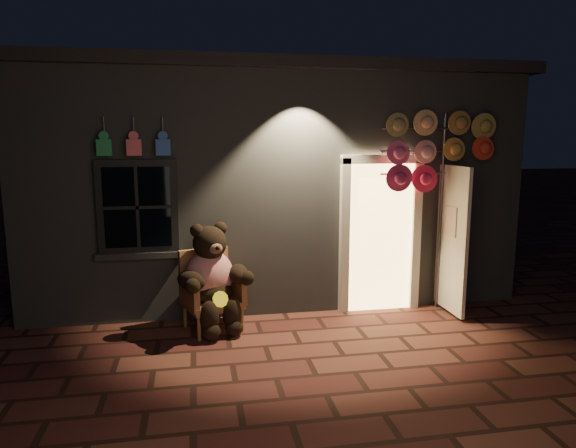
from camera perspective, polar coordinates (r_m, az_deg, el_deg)
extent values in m
plane|color=brown|center=(5.89, 2.19, -14.70)|extent=(60.00, 60.00, 0.00)
cube|color=slate|center=(9.34, -3.05, 4.88)|extent=(7.00, 5.00, 3.30)
cube|color=black|center=(9.36, -3.15, 15.49)|extent=(7.30, 5.30, 0.16)
cube|color=black|center=(6.79, -16.35, 1.83)|extent=(1.00, 0.10, 1.20)
cube|color=black|center=(6.77, -16.38, 1.80)|extent=(0.82, 0.06, 1.02)
cube|color=slate|center=(6.91, -16.10, -3.35)|extent=(1.10, 0.14, 0.08)
cube|color=#FFCE72|center=(7.31, 10.11, -1.37)|extent=(0.92, 0.10, 2.10)
cube|color=beige|center=(7.11, 6.29, -1.58)|extent=(0.12, 0.12, 2.20)
cube|color=beige|center=(7.47, 13.96, -1.27)|extent=(0.12, 0.12, 2.20)
cube|color=beige|center=(7.14, 10.48, 7.11)|extent=(1.16, 0.12, 0.12)
cube|color=beige|center=(7.33, 17.76, -1.64)|extent=(0.05, 0.80, 2.00)
cube|color=#278F4D|center=(6.71, -19.73, 8.00)|extent=(0.18, 0.07, 0.20)
cylinder|color=#59595E|center=(6.76, -19.77, 10.13)|extent=(0.02, 0.02, 0.25)
cube|color=#E75F65|center=(6.66, -16.73, 8.15)|extent=(0.18, 0.07, 0.20)
cylinder|color=#59595E|center=(6.72, -16.78, 10.29)|extent=(0.02, 0.02, 0.25)
cube|color=#305AAB|center=(6.63, -13.69, 8.27)|extent=(0.18, 0.07, 0.20)
cylinder|color=#59595E|center=(6.69, -13.75, 10.43)|extent=(0.02, 0.02, 0.25)
cube|color=olive|center=(6.65, -8.38, -8.69)|extent=(0.82, 0.80, 0.09)
cube|color=olive|center=(6.81, -9.32, -5.39)|extent=(0.64, 0.29, 0.66)
cube|color=olive|center=(6.48, -10.93, -7.52)|extent=(0.26, 0.56, 0.38)
cube|color=olive|center=(6.69, -5.87, -6.83)|extent=(0.26, 0.56, 0.38)
cylinder|color=olive|center=(6.39, -9.84, -11.38)|extent=(0.05, 0.05, 0.30)
cylinder|color=olive|center=(6.59, -5.16, -10.61)|extent=(0.05, 0.05, 0.30)
cylinder|color=olive|center=(6.86, -11.38, -9.94)|extent=(0.05, 0.05, 0.30)
cylinder|color=olive|center=(7.04, -6.98, -9.29)|extent=(0.05, 0.05, 0.30)
ellipsoid|color=red|center=(6.59, -8.73, -5.69)|extent=(0.76, 0.68, 0.66)
ellipsoid|color=black|center=(6.57, -8.45, -7.47)|extent=(0.63, 0.59, 0.31)
sphere|color=black|center=(6.44, -8.68, -2.08)|extent=(0.54, 0.54, 0.42)
sphere|color=black|center=(6.38, -10.12, -0.71)|extent=(0.17, 0.17, 0.17)
sphere|color=black|center=(6.49, -7.52, -0.47)|extent=(0.17, 0.17, 0.17)
ellipsoid|color=brown|center=(6.28, -8.03, -2.72)|extent=(0.19, 0.16, 0.13)
ellipsoid|color=black|center=(6.29, -10.74, -6.22)|extent=(0.46, 0.48, 0.24)
ellipsoid|color=black|center=(6.51, -5.51, -5.54)|extent=(0.24, 0.43, 0.24)
ellipsoid|color=black|center=(6.35, -8.73, -10.20)|extent=(0.24, 0.24, 0.41)
ellipsoid|color=black|center=(6.45, -6.26, -9.81)|extent=(0.24, 0.24, 0.41)
sphere|color=black|center=(6.36, -8.51, -11.76)|extent=(0.22, 0.22, 0.22)
sphere|color=black|center=(6.46, -6.03, -11.34)|extent=(0.22, 0.22, 0.22)
cylinder|color=yellow|center=(6.34, -7.52, -8.29)|extent=(0.22, 0.15, 0.20)
cylinder|color=#59595E|center=(7.50, 16.59, 1.16)|extent=(0.04, 0.04, 2.74)
cylinder|color=#59595E|center=(7.28, 14.94, 10.22)|extent=(1.22, 0.03, 0.03)
cylinder|color=#59595E|center=(7.28, 14.83, 7.83)|extent=(1.22, 0.03, 0.03)
cylinder|color=#59595E|center=(7.29, 14.73, 5.43)|extent=(1.22, 0.03, 0.03)
cylinder|color=#968050|center=(7.06, 12.17, 10.77)|extent=(0.35, 0.11, 0.35)
cylinder|color=#EEAB74|center=(7.20, 15.30, 10.62)|extent=(0.35, 0.11, 0.35)
cylinder|color=olive|center=(7.36, 18.31, 10.45)|extent=(0.35, 0.11, 0.35)
cylinder|color=#B59247|center=(7.61, 20.83, 10.27)|extent=(0.35, 0.11, 0.35)
cylinder|color=#E9558E|center=(7.04, 12.15, 7.88)|extent=(0.35, 0.11, 0.35)
cylinder|color=pink|center=(7.17, 15.28, 7.78)|extent=(0.35, 0.11, 0.35)
cylinder|color=gold|center=(7.41, 17.94, 7.71)|extent=(0.35, 0.11, 0.35)
cylinder|color=#FF3C27|center=(7.58, 20.78, 7.59)|extent=(0.35, 0.11, 0.35)
cylinder|color=#C92F64|center=(7.03, 12.14, 4.97)|extent=(0.35, 0.11, 0.35)
cylinder|color=#E22659|center=(7.25, 14.95, 5.00)|extent=(0.35, 0.11, 0.35)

